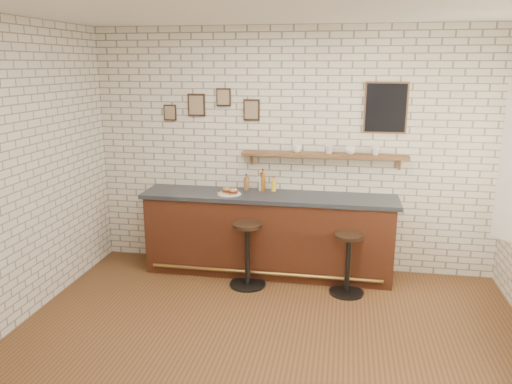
# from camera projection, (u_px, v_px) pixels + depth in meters

# --- Properties ---
(ground) EXTENTS (5.00, 5.00, 0.00)m
(ground) POSITION_uv_depth(u_px,v_px,m) (265.00, 346.00, 4.64)
(ground) COLOR brown
(ground) RESTS_ON ground
(bar_counter) EXTENTS (3.10, 0.65, 1.01)m
(bar_counter) POSITION_uv_depth(u_px,v_px,m) (268.00, 234.00, 6.18)
(bar_counter) COLOR #472013
(bar_counter) RESTS_ON ground
(sandwich_plate) EXTENTS (0.28, 0.28, 0.01)m
(sandwich_plate) POSITION_uv_depth(u_px,v_px,m) (229.00, 194.00, 6.06)
(sandwich_plate) COLOR white
(sandwich_plate) RESTS_ON bar_counter
(ciabatta_sandwich) EXTENTS (0.21, 0.14, 0.07)m
(ciabatta_sandwich) POSITION_uv_depth(u_px,v_px,m) (230.00, 191.00, 6.05)
(ciabatta_sandwich) COLOR #BC834D
(ciabatta_sandwich) RESTS_ON sandwich_plate
(potato_chips) EXTENTS (0.26, 0.19, 0.00)m
(potato_chips) POSITION_uv_depth(u_px,v_px,m) (228.00, 193.00, 6.06)
(potato_chips) COLOR gold
(potato_chips) RESTS_ON sandwich_plate
(bitters_bottle_brown) EXTENTS (0.06, 0.06, 0.20)m
(bitters_bottle_brown) POSITION_uv_depth(u_px,v_px,m) (246.00, 184.00, 6.25)
(bitters_bottle_brown) COLOR brown
(bitters_bottle_brown) RESTS_ON bar_counter
(bitters_bottle_white) EXTENTS (0.06, 0.06, 0.23)m
(bitters_bottle_white) POSITION_uv_depth(u_px,v_px,m) (261.00, 183.00, 6.22)
(bitters_bottle_white) COLOR beige
(bitters_bottle_white) RESTS_ON bar_counter
(bitters_bottle_amber) EXTENTS (0.07, 0.07, 0.28)m
(bitters_bottle_amber) POSITION_uv_depth(u_px,v_px,m) (263.00, 182.00, 6.21)
(bitters_bottle_amber) COLOR #904E17
(bitters_bottle_amber) RESTS_ON bar_counter
(condiment_bottle_yellow) EXTENTS (0.06, 0.06, 0.19)m
(condiment_bottle_yellow) POSITION_uv_depth(u_px,v_px,m) (274.00, 185.00, 6.19)
(condiment_bottle_yellow) COLOR yellow
(condiment_bottle_yellow) RESTS_ON bar_counter
(bar_stool_left) EXTENTS (0.43, 0.43, 0.77)m
(bar_stool_left) POSITION_uv_depth(u_px,v_px,m) (247.00, 252.00, 5.82)
(bar_stool_left) COLOR black
(bar_stool_left) RESTS_ON ground
(bar_stool_right) EXTENTS (0.40, 0.40, 0.71)m
(bar_stool_right) POSITION_uv_depth(u_px,v_px,m) (348.00, 262.00, 5.62)
(bar_stool_right) COLOR black
(bar_stool_right) RESTS_ON ground
(wall_shelf) EXTENTS (2.00, 0.18, 0.18)m
(wall_shelf) POSITION_uv_depth(u_px,v_px,m) (324.00, 155.00, 6.02)
(wall_shelf) COLOR brown
(wall_shelf) RESTS_ON ground
(shelf_cup_a) EXTENTS (0.18, 0.18, 0.10)m
(shelf_cup_a) POSITION_uv_depth(u_px,v_px,m) (297.00, 149.00, 6.05)
(shelf_cup_a) COLOR white
(shelf_cup_a) RESTS_ON wall_shelf
(shelf_cup_b) EXTENTS (0.15, 0.15, 0.10)m
(shelf_cup_b) POSITION_uv_depth(u_px,v_px,m) (329.00, 150.00, 5.99)
(shelf_cup_b) COLOR white
(shelf_cup_b) RESTS_ON wall_shelf
(shelf_cup_c) EXTENTS (0.16, 0.16, 0.10)m
(shelf_cup_c) POSITION_uv_depth(u_px,v_px,m) (350.00, 150.00, 5.94)
(shelf_cup_c) COLOR white
(shelf_cup_c) RESTS_ON wall_shelf
(shelf_cup_d) EXTENTS (0.14, 0.14, 0.10)m
(shelf_cup_d) POSITION_uv_depth(u_px,v_px,m) (375.00, 151.00, 5.89)
(shelf_cup_d) COLOR white
(shelf_cup_d) RESTS_ON wall_shelf
(back_wall_decor) EXTENTS (2.96, 0.02, 0.56)m
(back_wall_decor) POSITION_uv_depth(u_px,v_px,m) (311.00, 107.00, 5.98)
(back_wall_decor) COLOR black
(back_wall_decor) RESTS_ON ground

